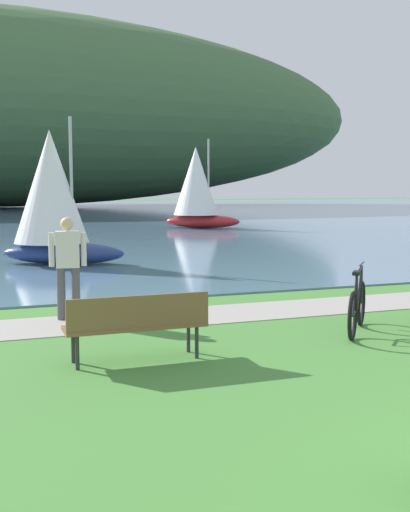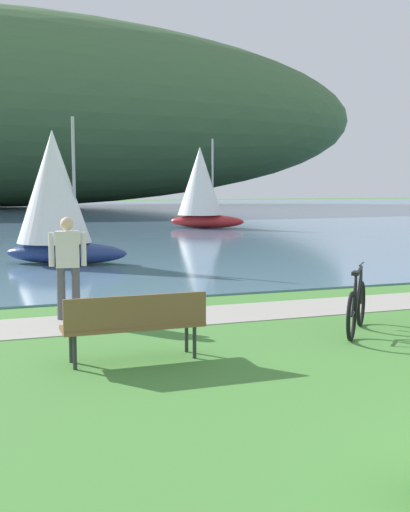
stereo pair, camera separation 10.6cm
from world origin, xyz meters
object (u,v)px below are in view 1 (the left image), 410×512
Objects in this scene: sailboat_nearest_to_shore at (52,195)px; sailboat_mid_bay at (197,186)px; bicycle_leaning_near_bench at (357,307)px; person_at_shoreline at (68,262)px; park_bench_further_along at (137,322)px.

sailboat_mid_bay is at bearing 56.07° from sailboat_nearest_to_shore.
sailboat_nearest_to_shore is 15.91m from sailboat_mid_bay.
sailboat_nearest_to_shore reaches higher than bicycle_leaning_near_bench.
sailboat_nearest_to_shore is 0.89× the size of sailboat_mid_bay.
person_at_shoreline is 7.66m from sailboat_nearest_to_shore.
sailboat_nearest_to_shore is at bearing 84.98° from person_at_shoreline.
sailboat_mid_bay is (9.55, 20.77, 1.21)m from person_at_shoreline.
park_bench_further_along is at bearing -81.30° from person_at_shoreline.
sailboat_mid_bay reaches higher than bicycle_leaning_near_bench.
bicycle_leaning_near_bench is 0.81× the size of person_at_shoreline.
bicycle_leaning_near_bench is at bearing -71.75° from sailboat_nearest_to_shore.
sailboat_nearest_to_shore is at bearing 108.25° from bicycle_leaning_near_bench.
sailboat_mid_bay is (8.88, 13.20, 0.24)m from sailboat_nearest_to_shore.
sailboat_nearest_to_shore is at bearing 88.77° from park_bench_further_along.
bicycle_leaning_near_bench is 10.65m from sailboat_nearest_to_shore.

